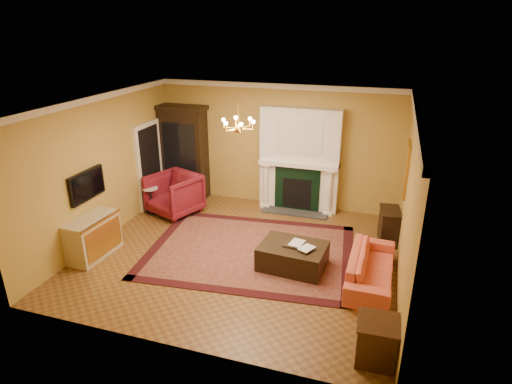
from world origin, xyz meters
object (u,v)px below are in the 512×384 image
at_px(pedestal_table, 151,199).
at_px(commode, 93,237).
at_px(coral_sofa, 372,263).
at_px(console_table, 389,227).
at_px(wingback_armchair, 174,192).
at_px(leather_ottoman, 293,256).
at_px(china_cabinet, 184,154).
at_px(end_table, 376,342).

distance_m(pedestal_table, commode, 2.13).
xyz_separation_m(commode, coral_sofa, (5.26, 0.71, -0.03)).
xyz_separation_m(pedestal_table, console_table, (5.48, 0.21, -0.03)).
relative_size(wingback_armchair, pedestal_table, 1.65).
height_order(pedestal_table, commode, commode).
bearing_deg(coral_sofa, leather_ottoman, 89.13).
xyz_separation_m(pedestal_table, coral_sofa, (5.23, -1.42, -0.01)).
bearing_deg(china_cabinet, commode, -94.79).
height_order(wingback_armchair, pedestal_table, wingback_armchair).
bearing_deg(leather_ottoman, console_table, 47.90).
distance_m(china_cabinet, pedestal_table, 1.52).
distance_m(end_table, console_table, 3.57).
bearing_deg(china_cabinet, console_table, -10.93).
xyz_separation_m(coral_sofa, end_table, (0.19, -1.94, -0.07)).
distance_m(wingback_armchair, commode, 2.38).
relative_size(china_cabinet, console_table, 3.24).
height_order(coral_sofa, leather_ottoman, coral_sofa).
distance_m(coral_sofa, end_table, 1.95).
height_order(coral_sofa, end_table, coral_sofa).
relative_size(china_cabinet, commode, 2.10).
bearing_deg(coral_sofa, wingback_armchair, 72.28).
height_order(console_table, leather_ottoman, console_table).
xyz_separation_m(wingback_armchair, end_table, (4.88, -3.54, -0.24)).
relative_size(pedestal_table, console_table, 0.92).
distance_m(wingback_armchair, leather_ottoman, 3.63).
xyz_separation_m(coral_sofa, console_table, (0.25, 1.63, -0.02)).
relative_size(console_table, leather_ottoman, 0.59).
height_order(wingback_armchair, end_table, wingback_armchair).
relative_size(wingback_armchair, leather_ottoman, 0.90).
height_order(coral_sofa, console_table, coral_sofa).
xyz_separation_m(wingback_armchair, pedestal_table, (-0.54, -0.17, -0.16)).
bearing_deg(end_table, pedestal_table, 148.17).
xyz_separation_m(china_cabinet, console_table, (5.18, -1.07, -0.79)).
relative_size(coral_sofa, leather_ottoman, 1.58).
xyz_separation_m(wingback_armchair, leather_ottoman, (3.26, -1.55, -0.30)).
bearing_deg(china_cabinet, leather_ottoman, -36.37).
bearing_deg(wingback_armchair, coral_sofa, 2.93).
bearing_deg(coral_sofa, commode, 98.73).
bearing_deg(end_table, wingback_armchair, 144.06).
height_order(wingback_armchair, coral_sofa, wingback_armchair).
xyz_separation_m(pedestal_table, leather_ottoman, (3.80, -1.38, -0.14)).
xyz_separation_m(coral_sofa, leather_ottoman, (-1.43, 0.05, -0.13)).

